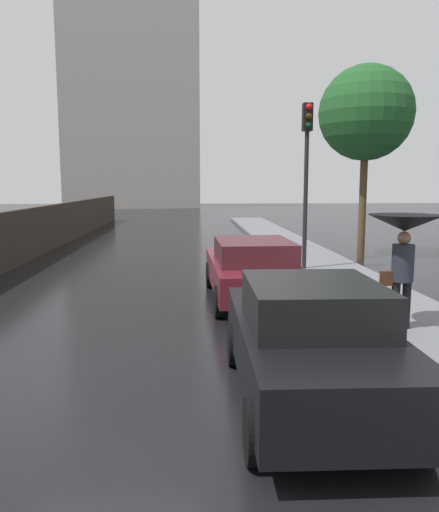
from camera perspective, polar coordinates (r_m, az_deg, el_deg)
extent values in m
plane|color=black|center=(6.73, -13.22, -14.24)|extent=(120.00, 120.00, 0.00)
cube|color=maroon|center=(11.14, 3.63, -1.92)|extent=(1.86, 4.39, 0.58)
cube|color=#461C22|center=(10.79, 3.86, 0.56)|extent=(1.59, 2.16, 0.47)
cylinder|color=black|center=(12.52, -0.98, -2.13)|extent=(0.23, 0.63, 0.62)
cylinder|color=black|center=(12.72, 6.30, -2.02)|extent=(0.23, 0.63, 0.62)
cylinder|color=black|center=(9.71, 0.09, -5.13)|extent=(0.23, 0.63, 0.62)
cylinder|color=black|center=(9.97, 9.41, -4.89)|extent=(0.23, 0.63, 0.62)
cube|color=black|center=(6.05, 10.02, -10.25)|extent=(1.68, 3.90, 0.67)
cube|color=black|center=(5.78, 10.43, -5.21)|extent=(1.45, 1.73, 0.48)
cylinder|color=black|center=(7.26, 1.86, -9.80)|extent=(0.23, 0.61, 0.61)
cylinder|color=black|center=(7.52, 13.48, -9.39)|extent=(0.23, 0.61, 0.61)
cylinder|color=black|center=(4.90, 4.26, -19.02)|extent=(0.23, 0.61, 0.61)
cylinder|color=black|center=(5.27, 21.47, -17.50)|extent=(0.23, 0.61, 0.61)
cylinder|color=black|center=(8.98, 19.10, -5.20)|extent=(0.14, 0.14, 0.80)
cylinder|color=black|center=(9.04, 20.19, -5.17)|extent=(0.14, 0.14, 0.80)
cylinder|color=#232833|center=(8.88, 19.86, -0.74)|extent=(0.36, 0.36, 0.61)
sphere|color=#8C6647|center=(8.83, 19.99, 1.92)|extent=(0.22, 0.22, 0.22)
cube|color=#3F2314|center=(8.84, 18.20, -2.39)|extent=(0.21, 0.11, 0.24)
cylinder|color=#4C4C51|center=(8.83, 19.98, 1.61)|extent=(0.02, 0.02, 0.86)
cone|color=black|center=(8.81, 20.07, 3.50)|extent=(1.19, 1.19, 0.27)
cylinder|color=black|center=(14.60, 9.62, 6.12)|extent=(0.12, 0.12, 3.84)
cube|color=black|center=(14.71, 9.83, 15.09)|extent=(0.26, 0.26, 0.75)
sphere|color=red|center=(14.58, 10.02, 16.15)|extent=(0.17, 0.17, 0.17)
sphere|color=#392405|center=(14.54, 9.99, 15.17)|extent=(0.17, 0.17, 0.17)
sphere|color=black|center=(14.51, 9.97, 14.19)|extent=(0.17, 0.17, 0.17)
cylinder|color=#4C3823|center=(17.97, 15.74, 5.71)|extent=(0.25, 0.25, 3.76)
sphere|color=#1E5123|center=(18.11, 16.12, 15.16)|extent=(3.12, 3.12, 3.12)
cube|color=#9E9993|center=(59.13, -10.37, 17.68)|extent=(15.75, 14.06, 25.02)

